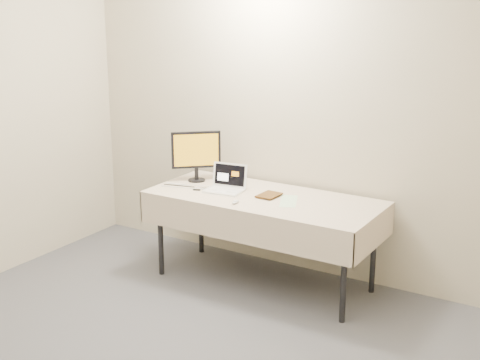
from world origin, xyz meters
The scene contains 9 objects.
back_wall centered at (0.00, 2.50, 1.35)m, with size 4.00×0.10×2.70m, color #C2B79C.
table centered at (0.00, 2.05, 0.68)m, with size 1.86×0.81×0.74m.
laptop centered at (-0.35, 2.04, 0.79)m, with size 0.33×0.28×0.21m.
monitor centered at (-0.72, 2.14, 0.99)m, with size 0.33×0.30×0.43m.
book centered at (-0.04, 2.07, 0.84)m, with size 0.15×0.02×0.20m, color brown.
alarm_clock centered at (-0.47, 2.33, 0.76)m, with size 0.13×0.08×0.05m.
clicker centered at (-0.10, 1.78, 0.75)m, with size 0.04×0.09×0.02m, color #BDBDC0.
paper_form centered at (0.22, 2.04, 0.74)m, with size 0.12×0.32×0.00m, color #BCE5B6.
usb_dongle centered at (-0.55, 1.91, 0.74)m, with size 0.06×0.02×0.01m, color black.
Camera 1 is at (2.47, -2.36, 2.29)m, focal length 50.00 mm.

